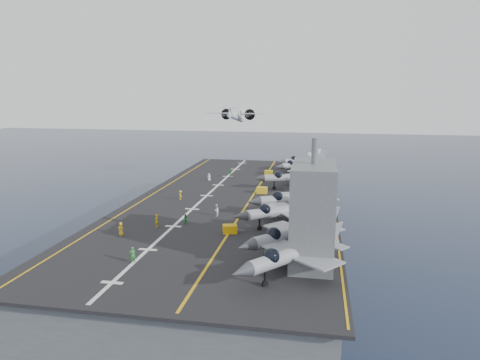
% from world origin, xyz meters
% --- Properties ---
extents(ground, '(500.00, 500.00, 0.00)m').
position_xyz_m(ground, '(0.00, 0.00, 0.00)').
color(ground, '#142135').
rests_on(ground, ground).
extents(hull, '(36.00, 90.00, 10.00)m').
position_xyz_m(hull, '(0.00, 0.00, 5.00)').
color(hull, '#56595E').
rests_on(hull, ground).
extents(flight_deck, '(38.00, 92.00, 0.40)m').
position_xyz_m(flight_deck, '(0.00, 0.00, 10.20)').
color(flight_deck, black).
rests_on(flight_deck, hull).
extents(foul_line, '(0.35, 90.00, 0.02)m').
position_xyz_m(foul_line, '(3.00, 0.00, 10.42)').
color(foul_line, gold).
rests_on(foul_line, flight_deck).
extents(landing_centerline, '(0.50, 90.00, 0.02)m').
position_xyz_m(landing_centerline, '(-6.00, 0.00, 10.42)').
color(landing_centerline, silver).
rests_on(landing_centerline, flight_deck).
extents(deck_edge_port, '(0.25, 90.00, 0.02)m').
position_xyz_m(deck_edge_port, '(-17.00, 0.00, 10.42)').
color(deck_edge_port, gold).
rests_on(deck_edge_port, flight_deck).
extents(deck_edge_stbd, '(0.25, 90.00, 0.02)m').
position_xyz_m(deck_edge_stbd, '(18.50, 0.00, 10.42)').
color(deck_edge_stbd, gold).
rests_on(deck_edge_stbd, flight_deck).
extents(island_superstructure, '(5.00, 10.00, 15.00)m').
position_xyz_m(island_superstructure, '(15.00, -30.00, 17.90)').
color(island_superstructure, '#56595E').
rests_on(island_superstructure, flight_deck).
extents(fighter_jet_0, '(17.77, 18.38, 5.34)m').
position_xyz_m(fighter_jet_0, '(13.09, -34.52, 13.07)').
color(fighter_jet_0, '#8D939C').
rests_on(fighter_jet_0, flight_deck).
extents(fighter_jet_1, '(18.14, 18.28, 5.37)m').
position_xyz_m(fighter_jet_1, '(12.76, -27.55, 13.08)').
color(fighter_jet_1, '#9EA9B1').
rests_on(fighter_jet_1, flight_deck).
extents(fighter_jet_2, '(18.09, 16.63, 5.23)m').
position_xyz_m(fighter_jet_2, '(10.71, -16.98, 13.01)').
color(fighter_jet_2, '#959CA4').
rests_on(fighter_jet_2, flight_deck).
extents(fighter_jet_3, '(18.47, 16.08, 5.39)m').
position_xyz_m(fighter_jet_3, '(12.12, -9.31, 13.09)').
color(fighter_jet_3, gray).
rests_on(fighter_jet_3, flight_deck).
extents(fighter_jet_5, '(16.72, 13.13, 5.13)m').
position_xyz_m(fighter_jet_5, '(10.54, 9.11, 12.97)').
color(fighter_jet_5, '#8F989F').
rests_on(fighter_jet_5, flight_deck).
extents(fighter_jet_6, '(16.35, 18.17, 5.26)m').
position_xyz_m(fighter_jet_6, '(13.33, 15.03, 13.03)').
color(fighter_jet_6, '#9BA2AB').
rests_on(fighter_jet_6, flight_deck).
extents(fighter_jet_7, '(16.12, 16.17, 4.76)m').
position_xyz_m(fighter_jet_7, '(10.85, 27.95, 12.78)').
color(fighter_jet_7, gray).
rests_on(fighter_jet_7, flight_deck).
extents(fighter_jet_8, '(17.13, 15.79, 4.95)m').
position_xyz_m(fighter_jet_8, '(11.89, 33.69, 12.87)').
color(fighter_jet_8, '#A2AAB1').
rests_on(fighter_jet_8, flight_deck).
extents(tow_cart_a, '(2.33, 1.85, 1.22)m').
position_xyz_m(tow_cart_a, '(3.15, -21.48, 11.01)').
color(tow_cart_a, '#DDA109').
rests_on(tow_cart_a, flight_deck).
extents(tow_cart_b, '(2.12, 1.39, 1.27)m').
position_xyz_m(tow_cart_b, '(4.51, 4.12, 11.03)').
color(tow_cart_b, yellow).
rests_on(tow_cart_b, flight_deck).
extents(tow_cart_c, '(2.08, 1.49, 1.16)m').
position_xyz_m(tow_cart_c, '(3.67, 23.58, 10.98)').
color(tow_cart_c, yellow).
rests_on(tow_cart_c, flight_deck).
extents(crew_0, '(1.39, 1.20, 1.94)m').
position_xyz_m(crew_0, '(-11.98, -25.30, 11.37)').
color(crew_0, gold).
rests_on(crew_0, flight_deck).
extents(crew_1, '(0.94, 1.29, 2.00)m').
position_xyz_m(crew_1, '(-8.38, -20.74, 11.40)').
color(crew_1, '#DBA907').
rests_on(crew_1, flight_deck).
extents(crew_2, '(1.02, 0.72, 1.62)m').
position_xyz_m(crew_2, '(-4.43, -18.60, 11.21)').
color(crew_2, '#228F3A').
rests_on(crew_2, flight_deck).
extents(crew_3, '(1.24, 1.31, 1.82)m').
position_xyz_m(crew_3, '(-10.05, -4.01, 11.31)').
color(crew_3, yellow).
rests_on(crew_3, flight_deck).
extents(crew_4, '(1.38, 1.35, 1.94)m').
position_xyz_m(crew_4, '(-5.27, 19.91, 11.37)').
color(crew_4, '#268C33').
rests_on(crew_4, flight_deck).
extents(crew_5, '(1.18, 1.22, 1.70)m').
position_xyz_m(crew_5, '(-9.15, 14.35, 11.25)').
color(crew_5, white).
rests_on(crew_5, flight_deck).
extents(crew_6, '(1.45, 1.35, 2.02)m').
position_xyz_m(crew_6, '(-6.09, -34.39, 11.41)').
color(crew_6, '#2D8734').
rests_on(crew_6, flight_deck).
extents(crew_7, '(0.94, 1.29, 2.00)m').
position_xyz_m(crew_7, '(-0.81, -13.34, 11.40)').
color(crew_7, white).
rests_on(crew_7, flight_deck).
extents(transport_plane, '(22.01, 16.34, 4.83)m').
position_xyz_m(transport_plane, '(-12.03, 62.14, 22.32)').
color(transport_plane, silver).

